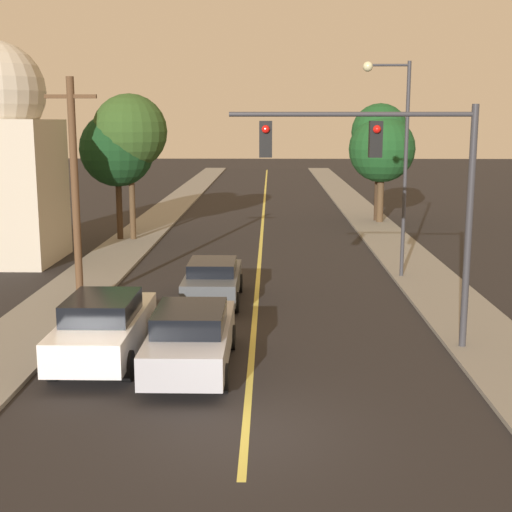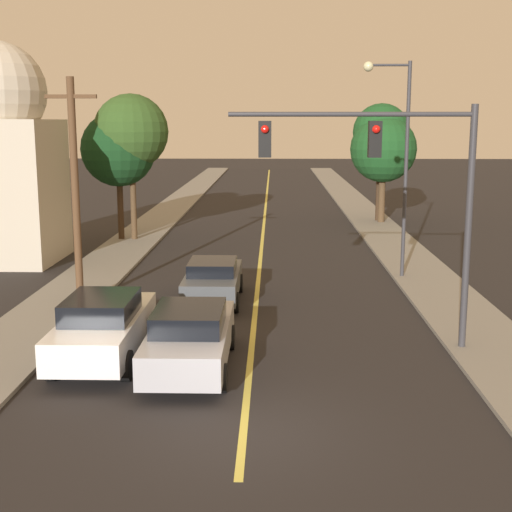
{
  "view_description": "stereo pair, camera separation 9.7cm",
  "coord_description": "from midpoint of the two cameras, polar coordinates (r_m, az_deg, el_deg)",
  "views": [
    {
      "loc": [
        0.47,
        -12.9,
        5.92
      ],
      "look_at": [
        0.0,
        9.74,
        1.6
      ],
      "focal_mm": 50.0,
      "sensor_mm": 36.0,
      "label": 1
    },
    {
      "loc": [
        0.57,
        -12.9,
        5.92
      ],
      "look_at": [
        0.0,
        9.74,
        1.6
      ],
      "focal_mm": 50.0,
      "sensor_mm": 36.0,
      "label": 2
    }
  ],
  "objects": [
    {
      "name": "ground_plane",
      "position": [
        14.2,
        -1.04,
        -13.84
      ],
      "size": [
        200.0,
        200.0,
        0.0
      ],
      "primitive_type": "plane",
      "color": "black"
    },
    {
      "name": "road_surface",
      "position": [
        49.26,
        0.58,
        3.9
      ],
      "size": [
        10.2,
        80.0,
        0.01
      ],
      "color": "black",
      "rests_on": "ground"
    },
    {
      "name": "sidewalk_left",
      "position": [
        49.72,
        -6.77,
        3.95
      ],
      "size": [
        2.5,
        80.0,
        0.12
      ],
      "color": "gray",
      "rests_on": "ground"
    },
    {
      "name": "sidewalk_right",
      "position": [
        49.59,
        7.95,
        3.91
      ],
      "size": [
        2.5,
        80.0,
        0.12
      ],
      "color": "gray",
      "rests_on": "ground"
    },
    {
      "name": "car_near_lane_front",
      "position": [
        17.28,
        -5.37,
        -6.46
      ],
      "size": [
        1.96,
        4.85,
        1.57
      ],
      "color": "#A5A8B2",
      "rests_on": "ground"
    },
    {
      "name": "car_near_lane_second",
      "position": [
        23.52,
        -3.59,
        -1.92
      ],
      "size": [
        1.84,
        4.3,
        1.42
      ],
      "color": "#474C51",
      "rests_on": "ground"
    },
    {
      "name": "car_outer_lane_front",
      "position": [
        18.23,
        -12.2,
        -5.54
      ],
      "size": [
        1.95,
        4.87,
        1.67
      ],
      "color": "white",
      "rests_on": "ground"
    },
    {
      "name": "traffic_signal_mast",
      "position": [
        18.26,
        10.6,
        6.52
      ],
      "size": [
        6.16,
        0.42,
        6.2
      ],
      "color": "#333338",
      "rests_on": "ground"
    },
    {
      "name": "streetlamp_right",
      "position": [
        26.96,
        11.06,
        8.88
      ],
      "size": [
        1.74,
        0.36,
        7.91
      ],
      "color": "#333338",
      "rests_on": "ground"
    },
    {
      "name": "utility_pole_left",
      "position": [
        23.24,
        -14.4,
        5.32
      ],
      "size": [
        1.6,
        0.24,
        7.12
      ],
      "color": "#513823",
      "rests_on": "ground"
    },
    {
      "name": "tree_left_near",
      "position": [
        35.51,
        -10.14,
        9.73
      ],
      "size": [
        3.63,
        3.63,
        7.08
      ],
      "color": "#4C3823",
      "rests_on": "ground"
    },
    {
      "name": "tree_left_far",
      "position": [
        35.73,
        -11.12,
        8.36
      ],
      "size": [
        3.64,
        3.64,
        6.24
      ],
      "color": "#3D2B1C",
      "rests_on": "ground"
    },
    {
      "name": "tree_right_near",
      "position": [
        42.34,
        9.81,
        9.66
      ],
      "size": [
        3.29,
        3.29,
        6.78
      ],
      "color": "#3D2B1C",
      "rests_on": "ground"
    },
    {
      "name": "tree_right_far",
      "position": [
        41.74,
        9.97,
        8.41
      ],
      "size": [
        3.79,
        3.79,
        6.09
      ],
      "color": "#4C3823",
      "rests_on": "ground"
    }
  ]
}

